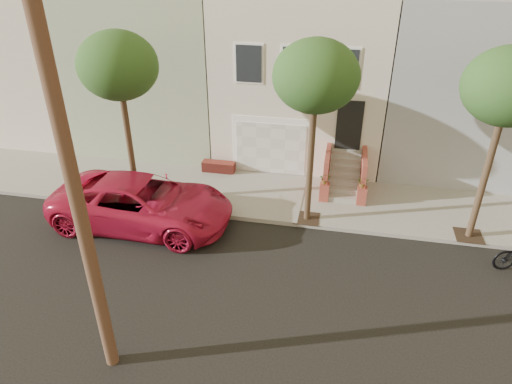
# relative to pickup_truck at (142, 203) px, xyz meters

# --- Properties ---
(ground) EXTENTS (90.00, 90.00, 0.00)m
(ground) POSITION_rel_pickup_truck_xyz_m (4.67, -2.64, -0.88)
(ground) COLOR black
(ground) RESTS_ON ground
(sidewalk) EXTENTS (40.00, 3.70, 0.15)m
(sidewalk) POSITION_rel_pickup_truck_xyz_m (4.67, 2.71, -0.80)
(sidewalk) COLOR gray
(sidewalk) RESTS_ON ground
(house_row) EXTENTS (33.10, 11.70, 7.00)m
(house_row) POSITION_rel_pickup_truck_xyz_m (4.67, 8.55, 2.77)
(house_row) COLOR beige
(house_row) RESTS_ON sidewalk
(tree_left) EXTENTS (2.70, 2.57, 6.30)m
(tree_left) POSITION_rel_pickup_truck_xyz_m (-0.83, 1.26, 4.38)
(tree_left) COLOR #2D2116
(tree_left) RESTS_ON sidewalk
(tree_mid) EXTENTS (2.70, 2.57, 6.30)m
(tree_mid) POSITION_rel_pickup_truck_xyz_m (5.67, 1.26, 4.38)
(tree_mid) COLOR #2D2116
(tree_mid) RESTS_ON sidewalk
(tree_right) EXTENTS (2.70, 2.57, 6.30)m
(tree_right) POSITION_rel_pickup_truck_xyz_m (11.17, 1.26, 4.38)
(tree_right) COLOR #2D2116
(tree_right) RESTS_ON sidewalk
(pickup_truck) EXTENTS (6.37, 3.03, 1.76)m
(pickup_truck) POSITION_rel_pickup_truck_xyz_m (0.00, 0.00, 0.00)
(pickup_truck) COLOR #B31536
(pickup_truck) RESTS_ON ground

